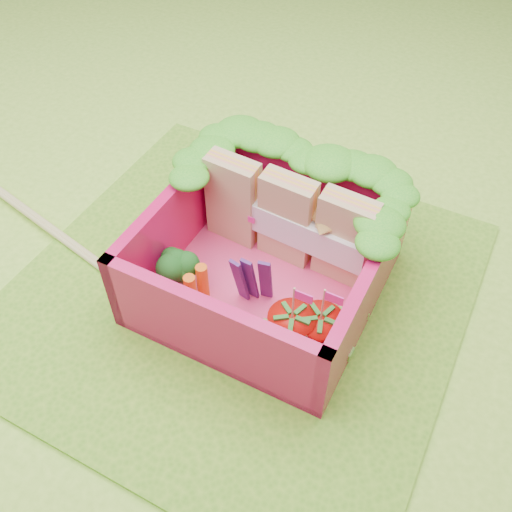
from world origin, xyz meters
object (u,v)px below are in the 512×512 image
at_px(broccoli, 173,268).
at_px(chopsticks, 93,260).
at_px(sandwich_stack, 288,219).
at_px(strawberry_right, 319,332).
at_px(strawberry_left, 291,331).
at_px(bento_box, 266,257).

xyz_separation_m(broccoli, chopsticks, (-0.60, -0.04, -0.20)).
xyz_separation_m(sandwich_stack, strawberry_right, (0.46, -0.56, -0.16)).
relative_size(broccoli, strawberry_left, 0.67).
height_order(bento_box, sandwich_stack, sandwich_stack).
relative_size(bento_box, strawberry_left, 2.59).
height_order(broccoli, strawberry_left, strawberry_left).
height_order(bento_box, broccoli, bento_box).
xyz_separation_m(bento_box, strawberry_left, (0.33, -0.35, -0.09)).
distance_m(sandwich_stack, strawberry_right, 0.74).
xyz_separation_m(broccoli, strawberry_left, (0.79, -0.06, -0.04)).
relative_size(sandwich_stack, strawberry_left, 2.16).
bearing_deg(strawberry_right, strawberry_left, -153.65).
distance_m(strawberry_left, strawberry_right, 0.15).
height_order(sandwich_stack, broccoli, sandwich_stack).
bearing_deg(chopsticks, sandwich_stack, 29.54).
height_order(bento_box, strawberry_left, strawberry_left).
bearing_deg(chopsticks, strawberry_right, 1.75).
bearing_deg(strawberry_left, broccoli, 175.44).
xyz_separation_m(strawberry_right, chopsticks, (-1.53, -0.05, -0.16)).
distance_m(broccoli, strawberry_left, 0.79).
relative_size(bento_box, broccoli, 3.86).
xyz_separation_m(strawberry_left, chopsticks, (-1.39, 0.02, -0.17)).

